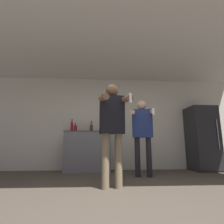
% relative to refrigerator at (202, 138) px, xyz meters
% --- Properties ---
extents(ground_plane, '(14.00, 14.00, 0.00)m').
position_rel_refrigerator_xyz_m(ground_plane, '(-2.38, -2.55, -0.84)').
color(ground_plane, '#4C4238').
extents(wall_back, '(7.00, 0.06, 2.55)m').
position_rel_refrigerator_xyz_m(wall_back, '(-2.38, 0.35, 0.44)').
color(wall_back, beige).
rests_on(wall_back, ground_plane).
extents(ceiling_slab, '(7.00, 3.39, 0.05)m').
position_rel_refrigerator_xyz_m(ceiling_slab, '(-2.38, -1.11, 1.74)').
color(ceiling_slab, silver).
rests_on(ceiling_slab, wall_back).
extents(refrigerator, '(0.67, 0.67, 1.67)m').
position_rel_refrigerator_xyz_m(refrigerator, '(0.00, 0.00, 0.00)').
color(refrigerator, '#262628').
rests_on(refrigerator, ground_plane).
extents(counter, '(1.16, 0.62, 0.99)m').
position_rel_refrigerator_xyz_m(counter, '(-3.03, 0.02, -0.34)').
color(counter, slate).
rests_on(counter, ground_plane).
extents(bottle_amber_bourbon, '(0.09, 0.09, 0.25)m').
position_rel_refrigerator_xyz_m(bottle_amber_bourbon, '(-3.37, 0.09, 0.25)').
color(bottle_amber_bourbon, maroon).
rests_on(bottle_amber_bourbon, counter).
extents(bottle_clear_vodka, '(0.07, 0.07, 0.34)m').
position_rel_refrigerator_xyz_m(bottle_clear_vodka, '(-3.47, 0.09, 0.30)').
color(bottle_clear_vodka, maroon).
rests_on(bottle_clear_vodka, counter).
extents(bottle_tall_gin, '(0.08, 0.08, 0.30)m').
position_rel_refrigerator_xyz_m(bottle_tall_gin, '(-2.96, 0.09, 0.27)').
color(bottle_tall_gin, '#563314').
rests_on(bottle_tall_gin, counter).
extents(person_woman_foreground, '(0.52, 0.56, 1.64)m').
position_rel_refrigerator_xyz_m(person_woman_foreground, '(-2.53, -1.77, 0.16)').
color(person_woman_foreground, '#75664C').
rests_on(person_woman_foreground, ground_plane).
extents(person_man_side, '(0.57, 0.55, 1.63)m').
position_rel_refrigerator_xyz_m(person_man_side, '(-1.81, -0.81, 0.17)').
color(person_man_side, black).
rests_on(person_man_side, ground_plane).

